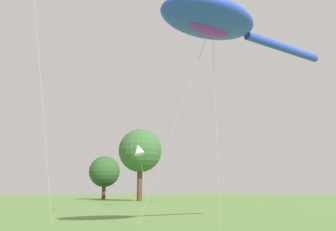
{
  "coord_description": "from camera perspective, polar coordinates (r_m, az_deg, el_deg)",
  "views": [
    {
      "loc": [
        -10.82,
        -3.33,
        1.78
      ],
      "look_at": [
        0.09,
        10.04,
        5.61
      ],
      "focal_mm": 36.21,
      "sensor_mm": 36.0,
      "label": 1
    }
  ],
  "objects": [
    {
      "name": "small_kite_bird_shape",
      "position": [
        40.56,
        -4.94,
        -5.7
      ],
      "size": [
        1.68,
        2.36,
        7.31
      ],
      "rotation": [
        0.0,
        0.0,
        0.29
      ],
      "color": "white",
      "rests_on": "ground"
    },
    {
      "name": "big_show_kite",
      "position": [
        18.06,
        7.63,
        15.45
      ],
      "size": [
        11.58,
        5.07,
        10.91
      ],
      "rotation": [
        0.0,
        0.0,
        3.03
      ],
      "color": "blue",
      "rests_on": "ground"
    },
    {
      "name": "tree_shrub_far",
      "position": [
        73.4,
        -10.64,
        -9.27
      ],
      "size": [
        6.42,
        6.42,
        8.92
      ],
      "color": "#513823",
      "rests_on": "ground"
    },
    {
      "name": "tree_broad_distant",
      "position": [
        61.49,
        -4.7,
        -5.95
      ],
      "size": [
        7.73,
        7.73,
        12.71
      ],
      "color": "#513823",
      "rests_on": "ground"
    }
  ]
}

